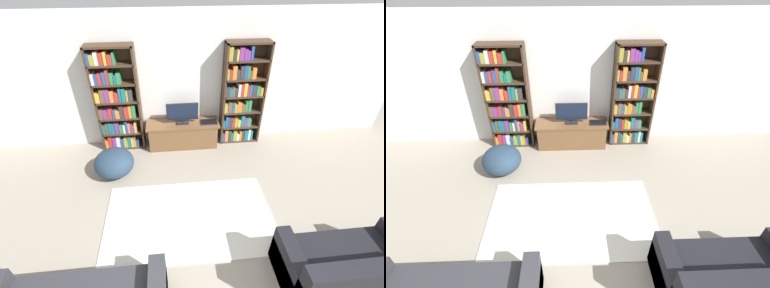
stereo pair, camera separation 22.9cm
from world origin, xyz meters
TOP-DOWN VIEW (x-y plane):
  - wall_back at (0.00, 4.23)m, footprint 8.80×0.06m
  - bookshelf_left at (-1.38, 4.05)m, footprint 0.83×0.30m
  - bookshelf_right at (1.05, 4.05)m, footprint 0.83×0.30m
  - tv_stand at (-0.13, 3.94)m, footprint 1.47×0.47m
  - television at (-0.13, 3.94)m, footprint 0.63×0.16m
  - laptop at (0.40, 3.90)m, footprint 0.33×0.20m
  - area_rug at (-0.18, 2.00)m, footprint 2.56×1.49m
  - couch_right_sofa at (1.59, 0.85)m, footprint 1.54×0.80m
  - beanbag_ottoman at (-1.43, 3.15)m, footprint 0.70×0.70m

SIDE VIEW (x-z plane):
  - area_rug at x=-0.18m, z-range 0.00..0.02m
  - beanbag_ottoman at x=-1.43m, z-range 0.00..0.50m
  - tv_stand at x=-0.13m, z-range 0.00..0.54m
  - couch_right_sofa at x=1.59m, z-range -0.13..0.71m
  - laptop at x=0.40m, z-range 0.54..0.57m
  - television at x=-0.13m, z-range 0.55..0.99m
  - bookshelf_left at x=-1.38m, z-range -0.05..2.03m
  - bookshelf_right at x=1.05m, z-range -0.04..2.05m
  - wall_back at x=0.00m, z-range 0.00..2.60m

